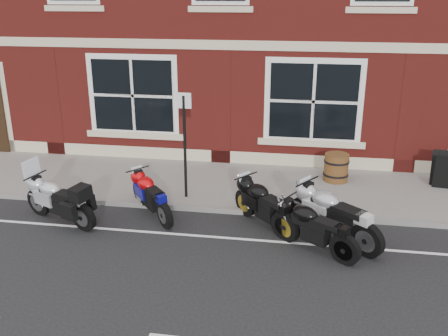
{
  "coord_description": "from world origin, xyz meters",
  "views": [
    {
      "loc": [
        1.25,
        -8.77,
        4.75
      ],
      "look_at": [
        -0.43,
        1.6,
        1.01
      ],
      "focal_mm": 40.0,
      "sensor_mm": 36.0,
      "label": 1
    }
  ],
  "objects_px": {
    "moto_touring_silver": "(58,198)",
    "a_board_sign": "(444,170)",
    "barrel_planter": "(336,167)",
    "moto_sport_silver": "(334,213)",
    "moto_sport_red": "(152,194)",
    "moto_naked_black": "(313,226)",
    "parking_sign": "(185,138)",
    "moto_sport_black": "(266,203)"
  },
  "relations": [
    {
      "from": "parking_sign",
      "to": "moto_touring_silver",
      "type": "bearing_deg",
      "value": -145.16
    },
    {
      "from": "moto_touring_silver",
      "to": "a_board_sign",
      "type": "distance_m",
      "value": 9.16
    },
    {
      "from": "moto_sport_red",
      "to": "moto_sport_black",
      "type": "relative_size",
      "value": 0.98
    },
    {
      "from": "moto_sport_black",
      "to": "barrel_planter",
      "type": "height_order",
      "value": "moto_sport_black"
    },
    {
      "from": "moto_sport_red",
      "to": "moto_touring_silver",
      "type": "bearing_deg",
      "value": 158.31
    },
    {
      "from": "moto_touring_silver",
      "to": "parking_sign",
      "type": "height_order",
      "value": "parking_sign"
    },
    {
      "from": "moto_sport_black",
      "to": "moto_sport_silver",
      "type": "relative_size",
      "value": 0.9
    },
    {
      "from": "moto_sport_red",
      "to": "barrel_planter",
      "type": "relative_size",
      "value": 2.21
    },
    {
      "from": "moto_sport_red",
      "to": "parking_sign",
      "type": "distance_m",
      "value": 1.48
    },
    {
      "from": "moto_sport_silver",
      "to": "parking_sign",
      "type": "relative_size",
      "value": 0.72
    },
    {
      "from": "barrel_planter",
      "to": "parking_sign",
      "type": "xyz_separation_m",
      "value": [
        -3.56,
        -1.65,
        1.08
      ]
    },
    {
      "from": "moto_sport_red",
      "to": "moto_naked_black",
      "type": "relative_size",
      "value": 0.92
    },
    {
      "from": "parking_sign",
      "to": "moto_sport_red",
      "type": "bearing_deg",
      "value": -119.06
    },
    {
      "from": "a_board_sign",
      "to": "moto_sport_silver",
      "type": "bearing_deg",
      "value": -123.62
    },
    {
      "from": "moto_touring_silver",
      "to": "barrel_planter",
      "type": "bearing_deg",
      "value": -38.52
    },
    {
      "from": "moto_sport_black",
      "to": "a_board_sign",
      "type": "bearing_deg",
      "value": -9.83
    },
    {
      "from": "a_board_sign",
      "to": "barrel_planter",
      "type": "relative_size",
      "value": 1.26
    },
    {
      "from": "moto_sport_red",
      "to": "moto_sport_black",
      "type": "bearing_deg",
      "value": -43.88
    },
    {
      "from": "moto_touring_silver",
      "to": "moto_sport_silver",
      "type": "height_order",
      "value": "moto_touring_silver"
    },
    {
      "from": "moto_sport_red",
      "to": "moto_sport_black",
      "type": "height_order",
      "value": "moto_sport_black"
    },
    {
      "from": "moto_sport_red",
      "to": "a_board_sign",
      "type": "relative_size",
      "value": 1.75
    },
    {
      "from": "moto_touring_silver",
      "to": "parking_sign",
      "type": "bearing_deg",
      "value": -34.71
    },
    {
      "from": "moto_sport_red",
      "to": "parking_sign",
      "type": "height_order",
      "value": "parking_sign"
    },
    {
      "from": "barrel_planter",
      "to": "parking_sign",
      "type": "relative_size",
      "value": 0.29
    },
    {
      "from": "moto_touring_silver",
      "to": "moto_sport_black",
      "type": "xyz_separation_m",
      "value": [
        4.42,
        0.45,
        -0.02
      ]
    },
    {
      "from": "moto_sport_black",
      "to": "a_board_sign",
      "type": "height_order",
      "value": "a_board_sign"
    },
    {
      "from": "moto_touring_silver",
      "to": "moto_sport_red",
      "type": "relative_size",
      "value": 1.22
    },
    {
      "from": "moto_sport_silver",
      "to": "barrel_planter",
      "type": "relative_size",
      "value": 2.5
    },
    {
      "from": "moto_sport_silver",
      "to": "a_board_sign",
      "type": "xyz_separation_m",
      "value": [
        2.8,
        3.04,
        -0.02
      ]
    },
    {
      "from": "moto_sport_silver",
      "to": "barrel_planter",
      "type": "xyz_separation_m",
      "value": [
        0.2,
        3.09,
        -0.11
      ]
    },
    {
      "from": "moto_touring_silver",
      "to": "a_board_sign",
      "type": "xyz_separation_m",
      "value": [
        8.62,
        3.11,
        0.02
      ]
    },
    {
      "from": "moto_sport_silver",
      "to": "moto_naked_black",
      "type": "xyz_separation_m",
      "value": [
        -0.41,
        -0.49,
        -0.07
      ]
    },
    {
      "from": "moto_touring_silver",
      "to": "moto_sport_red",
      "type": "height_order",
      "value": "moto_touring_silver"
    },
    {
      "from": "moto_touring_silver",
      "to": "moto_naked_black",
      "type": "relative_size",
      "value": 1.13
    },
    {
      "from": "moto_sport_red",
      "to": "a_board_sign",
      "type": "distance_m",
      "value": 7.17
    },
    {
      "from": "moto_touring_silver",
      "to": "moto_sport_silver",
      "type": "xyz_separation_m",
      "value": [
        5.82,
        0.07,
        0.04
      ]
    },
    {
      "from": "moto_sport_silver",
      "to": "a_board_sign",
      "type": "height_order",
      "value": "moto_sport_silver"
    },
    {
      "from": "a_board_sign",
      "to": "barrel_planter",
      "type": "bearing_deg",
      "value": -172.04
    },
    {
      "from": "moto_touring_silver",
      "to": "moto_sport_black",
      "type": "height_order",
      "value": "moto_touring_silver"
    },
    {
      "from": "moto_sport_red",
      "to": "moto_sport_silver",
      "type": "relative_size",
      "value": 0.88
    },
    {
      "from": "moto_touring_silver",
      "to": "a_board_sign",
      "type": "height_order",
      "value": "moto_touring_silver"
    },
    {
      "from": "moto_touring_silver",
      "to": "moto_naked_black",
      "type": "height_order",
      "value": "moto_touring_silver"
    }
  ]
}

